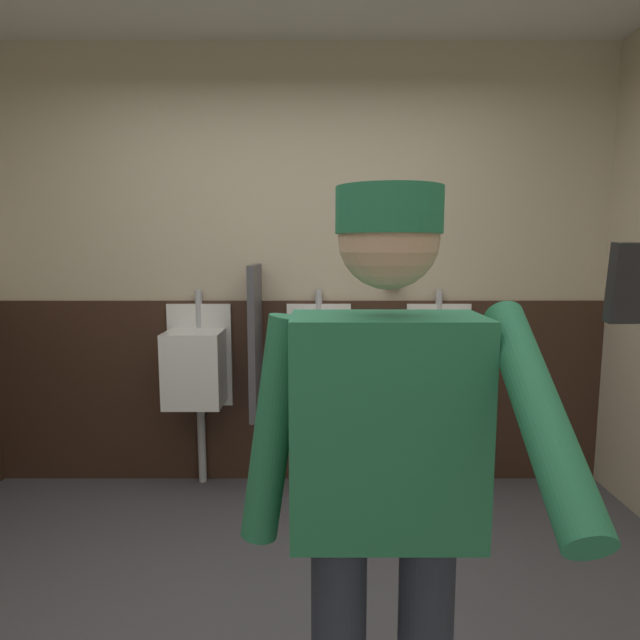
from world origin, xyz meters
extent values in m
cube|color=beige|center=(0.00, 1.79, 1.36)|extent=(4.48, 0.12, 2.71)
cube|color=#382319|center=(0.00, 1.72, 0.58)|extent=(3.88, 0.03, 1.17)
cube|color=white|center=(-0.61, 1.70, 0.83)|extent=(0.40, 0.05, 0.65)
cube|color=white|center=(-0.61, 1.53, 0.78)|extent=(0.34, 0.30, 0.45)
cylinder|color=#B7BABF|center=(-0.61, 1.69, 1.12)|extent=(0.04, 0.04, 0.24)
cylinder|color=#B7BABF|center=(-0.61, 1.66, 0.28)|extent=(0.05, 0.05, 0.55)
cube|color=white|center=(0.14, 1.70, 0.83)|extent=(0.40, 0.05, 0.65)
cube|color=white|center=(0.14, 1.53, 0.78)|extent=(0.34, 0.30, 0.45)
cylinder|color=#B7BABF|center=(0.14, 1.69, 1.12)|extent=(0.04, 0.04, 0.24)
cylinder|color=#B7BABF|center=(0.14, 1.66, 0.28)|extent=(0.05, 0.05, 0.55)
cube|color=white|center=(0.89, 1.70, 0.83)|extent=(0.40, 0.05, 0.65)
cube|color=white|center=(0.89, 1.53, 0.78)|extent=(0.34, 0.30, 0.45)
cylinder|color=#B7BABF|center=(0.89, 1.69, 1.12)|extent=(0.04, 0.04, 0.24)
cylinder|color=#B7BABF|center=(0.89, 1.66, 0.28)|extent=(0.05, 0.05, 0.55)
cube|color=#4C4C51|center=(-0.23, 1.50, 0.95)|extent=(0.04, 0.40, 0.90)
cube|color=#26724C|center=(0.31, -0.39, 1.08)|extent=(0.45, 0.24, 0.53)
cylinder|color=#26724C|center=(0.04, -0.39, 1.07)|extent=(0.17, 0.09, 0.56)
cylinder|color=#26724C|center=(0.58, -0.62, 1.18)|extent=(0.09, 0.50, 0.39)
sphere|color=#D8AD8C|center=(0.31, -0.39, 1.52)|extent=(0.23, 0.23, 0.23)
cylinder|color=#26724C|center=(0.31, -0.39, 1.58)|extent=(0.24, 0.24, 0.10)
cube|color=black|center=(0.58, -0.90, 1.45)|extent=(0.06, 0.03, 0.11)
cube|color=silver|center=(0.60, 1.69, 1.35)|extent=(0.10, 0.07, 0.18)
camera|label=1|loc=(0.15, -1.63, 1.50)|focal=30.14mm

